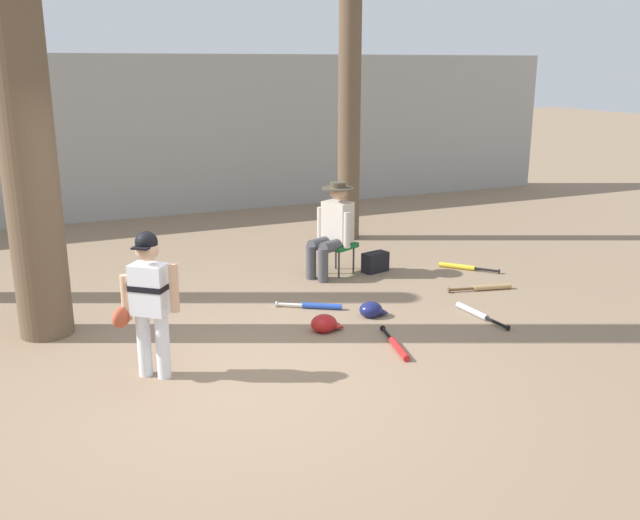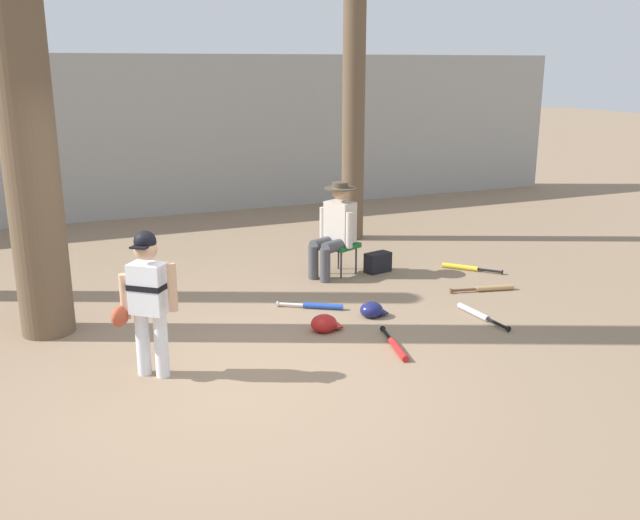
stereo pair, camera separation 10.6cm
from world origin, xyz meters
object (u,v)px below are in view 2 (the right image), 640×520
Objects in this scene: folding_stool at (340,246)px; bat_yellow_trainer at (465,267)px; handbag_beside_stool at (378,262)px; bat_red_barrel at (396,347)px; young_ballplayer at (147,295)px; bat_aluminum_silver at (477,314)px; bat_blue_youth at (318,306)px; batting_helmet_red at (324,324)px; tree_near_player at (26,119)px; seated_spectator at (335,227)px; tree_behind_spectator at (353,118)px; bat_wood_tan at (490,288)px; batting_helmet_navy at (372,310)px.

folding_stool is 1.71m from bat_yellow_trainer.
bat_red_barrel is (-1.04, -2.40, -0.10)m from handbag_beside_stool.
young_ballplayer is 3.58m from bat_aluminum_silver.
batting_helmet_red is at bearing -107.08° from bat_blue_youth.
bat_blue_youth is at bearing -141.42° from handbag_beside_stool.
young_ballplayer reaches higher than batting_helmet_red.
tree_near_player is 5.61m from bat_yellow_trainer.
bat_red_barrel is at bearing -100.51° from seated_spectator.
folding_stool is 1.57× the size of handbag_beside_stool.
bat_yellow_trainer is at bearing -74.09° from tree_behind_spectator.
bat_wood_tan is (1.45, -1.33, -0.61)m from seated_spectator.
bat_blue_youth is (-0.70, -1.11, -0.61)m from seated_spectator.
bat_aluminum_silver is at bearing -83.69° from handbag_beside_stool.
batting_helmet_red is at bearing -163.31° from batting_helmet_navy.
seated_spectator is at bearing 57.69° from bat_blue_youth.
handbag_beside_stool is at bearing 8.43° from tree_near_player.
batting_helmet_red is at bearing -131.49° from handbag_beside_stool.
bat_yellow_trainer is 0.90m from bat_wood_tan.
young_ballplayer is at bearing -177.82° from bat_aluminum_silver.
seated_spectator is 1.45× the size of bat_aluminum_silver.
bat_wood_tan is (0.66, 0.69, 0.00)m from bat_aluminum_silver.
tree_behind_spectator is at bearing 85.82° from bat_aluminum_silver.
tree_behind_spectator is 3.98m from batting_helmet_navy.
young_ballplayer is 2.45× the size of folding_stool.
folding_stool reaches higher than bat_yellow_trainer.
bat_blue_youth is 1.75m from bat_aluminum_silver.
bat_wood_tan is at bearing -45.14° from folding_stool.
bat_wood_tan is at bearing -82.77° from tree_behind_spectator.
bat_wood_tan is (0.87, -1.24, -0.10)m from handbag_beside_stool.
folding_stool is 1.64× the size of batting_helmet_red.
tree_near_player reaches higher than batting_helmet_red.
young_ballplayer is 4.32× the size of batting_helmet_navy.
bat_blue_youth and bat_wood_tan have the same top height.
bat_yellow_trainer is 2.25m from batting_helmet_navy.
young_ballplayer is 2.39m from bat_red_barrel.
batting_helmet_red reaches higher than bat_wood_tan.
bat_blue_youth is at bearing -164.64° from bat_yellow_trainer.
tree_behind_spectator is 4.38m from batting_helmet_red.
bat_blue_youth is 0.64m from batting_helmet_navy.
folding_stool reaches higher than bat_red_barrel.
tree_behind_spectator reaches higher than bat_aluminum_silver.
bat_yellow_trainer is (1.69, -0.45, -0.61)m from seated_spectator.
young_ballplayer is 1.58× the size of bat_aluminum_silver.
tree_near_player reaches higher than folding_stool.
batting_helmet_red is (-0.64, -0.19, 0.01)m from batting_helmet_navy.
tree_behind_spectator is 2.36m from seated_spectator.
handbag_beside_stool is 0.43× the size of bat_red_barrel.
handbag_beside_stool is 0.41× the size of bat_aluminum_silver.
bat_wood_tan is at bearing 10.48° from batting_helmet_red.
bat_blue_youth is at bearing 148.80° from bat_aluminum_silver.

